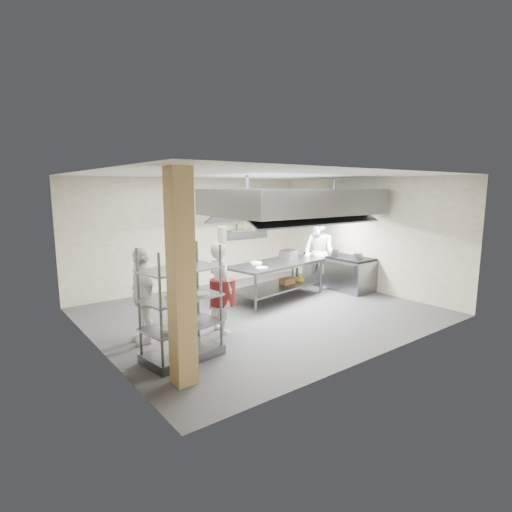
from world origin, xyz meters
TOP-DOWN VIEW (x-y plane):
  - floor at (0.00, 0.00)m, footprint 7.00×7.00m
  - ceiling at (0.00, 0.00)m, footprint 7.00×7.00m
  - wall_back at (0.00, 3.00)m, footprint 7.00×0.00m
  - wall_left at (-3.50, 0.00)m, footprint 0.00×6.00m
  - wall_right at (3.50, 0.00)m, footprint 0.00×6.00m
  - column at (-2.90, -1.90)m, footprint 0.30×0.30m
  - exhaust_hood at (1.30, 0.40)m, footprint 4.00×2.50m
  - hood_strip_a at (0.40, 0.40)m, footprint 1.60×0.12m
  - hood_strip_b at (2.20, 0.40)m, footprint 1.60×0.12m
  - wall_shelf at (1.80, 2.84)m, footprint 1.50×0.28m
  - island at (1.00, 0.69)m, footprint 2.76×1.48m
  - island_worktop at (1.00, 0.69)m, footprint 2.76×1.48m
  - island_undershelf at (1.00, 0.69)m, footprint 2.54×1.34m
  - pass_rack at (-2.53, -1.15)m, footprint 1.31×0.87m
  - cooking_range at (3.08, 0.50)m, footprint 0.80×2.00m
  - range_top at (3.08, 0.50)m, footprint 0.78×1.96m
  - chef_head at (-1.38, -0.48)m, footprint 0.43×0.64m
  - chef_line at (2.60, 0.79)m, footprint 0.82×1.01m
  - chef_plating at (-2.74, -0.07)m, footprint 0.48×1.02m
  - griddle at (1.62, 0.94)m, footprint 0.51×0.45m
  - wicker_basket at (1.33, 0.67)m, footprint 0.36×0.26m
  - stockpot at (2.89, 0.51)m, footprint 0.27×0.27m
  - plate_stack at (-2.53, -1.15)m, footprint 0.28×0.28m

SIDE VIEW (x-z plane):
  - floor at x=0.00m, z-range 0.00..0.00m
  - island_undershelf at x=1.00m, z-range 0.28..0.32m
  - wicker_basket at x=1.33m, z-range 0.32..0.47m
  - cooking_range at x=3.08m, z-range 0.00..0.84m
  - island at x=1.00m, z-range 0.00..0.91m
  - plate_stack at x=-2.53m, z-range 0.56..0.61m
  - chef_plating at x=-2.74m, z-range 0.00..1.70m
  - range_top at x=3.08m, z-range 0.84..0.90m
  - chef_head at x=-1.38m, z-range 0.00..1.75m
  - island_worktop at x=1.00m, z-range 0.85..0.91m
  - pass_rack at x=-2.53m, z-range 0.00..1.83m
  - chef_line at x=2.60m, z-range 0.00..1.97m
  - stockpot at x=2.89m, z-range 0.90..1.09m
  - griddle at x=1.62m, z-range 0.91..1.12m
  - wall_back at x=0.00m, z-range -2.00..5.00m
  - wall_left at x=-3.50m, z-range -1.50..4.50m
  - wall_right at x=3.50m, z-range -1.50..4.50m
  - column at x=-2.90m, z-range 0.00..3.00m
  - wall_shelf at x=1.80m, z-range 1.48..1.52m
  - hood_strip_a at x=0.40m, z-range 2.06..2.10m
  - hood_strip_b at x=2.20m, z-range 2.06..2.10m
  - exhaust_hood at x=1.30m, z-range 2.10..2.70m
  - ceiling at x=0.00m, z-range 3.00..3.00m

